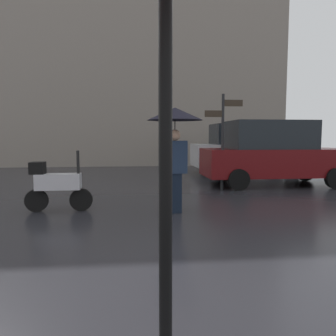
% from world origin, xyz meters
% --- Properties ---
extents(ground_plane, '(60.00, 60.00, 0.00)m').
position_xyz_m(ground_plane, '(0.00, 0.00, 0.00)').
color(ground_plane, '#26262B').
extents(pedestrian_with_umbrella, '(1.09, 1.09, 2.08)m').
position_xyz_m(pedestrian_with_umbrella, '(1.22, 3.80, 1.68)').
color(pedestrian_with_umbrella, black).
rests_on(pedestrian_with_umbrella, ground).
extents(parked_scooter, '(1.34, 0.32, 1.23)m').
position_xyz_m(parked_scooter, '(-1.15, 4.16, 0.55)').
color(parked_scooter, black).
rests_on(parked_scooter, ground).
extents(parked_car_left, '(4.50, 1.96, 2.02)m').
position_xyz_m(parked_car_left, '(5.04, 10.41, 1.02)').
color(parked_car_left, silver).
rests_on(parked_car_left, ground).
extents(parked_car_right, '(4.48, 1.89, 2.00)m').
position_xyz_m(parked_car_right, '(4.75, 7.17, 0.99)').
color(parked_car_right, '#590C0F').
rests_on(parked_car_right, ground).
extents(street_signpost, '(1.08, 0.08, 2.70)m').
position_xyz_m(street_signpost, '(2.94, 6.48, 1.65)').
color(street_signpost, black).
rests_on(street_signpost, ground).
extents(building_block, '(16.99, 2.55, 15.68)m').
position_xyz_m(building_block, '(0.00, 15.48, 7.84)').
color(building_block, gray).
rests_on(building_block, ground).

